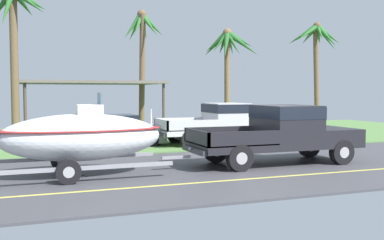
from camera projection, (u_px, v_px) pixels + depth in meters
ground at (182, 140)px, 22.32m from camera, size 36.00×22.00×0.11m
pickup_truck_towing at (285, 131)px, 14.93m from camera, size 5.84×2.08×1.91m
boat_on_trailer at (81, 137)px, 12.61m from camera, size 5.77×2.35×2.33m
parked_pickup_background at (225, 121)px, 20.25m from camera, size 5.60×2.02×1.85m
parked_sedan_near at (110, 131)px, 19.34m from camera, size 4.42×1.92×1.38m
carport_awning at (91, 84)px, 23.98m from camera, size 7.15×4.92×2.92m
palm_tree_near_left at (15, 22)px, 20.13m from camera, size 2.89×3.22×7.15m
palm_tree_mid at (316, 44)px, 27.72m from camera, size 3.51×3.48×6.62m
palm_tree_far_left at (228, 51)px, 24.38m from camera, size 2.72×2.88×5.77m
palm_tree_far_right at (142, 41)px, 25.23m from camera, size 2.52×3.04×6.91m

